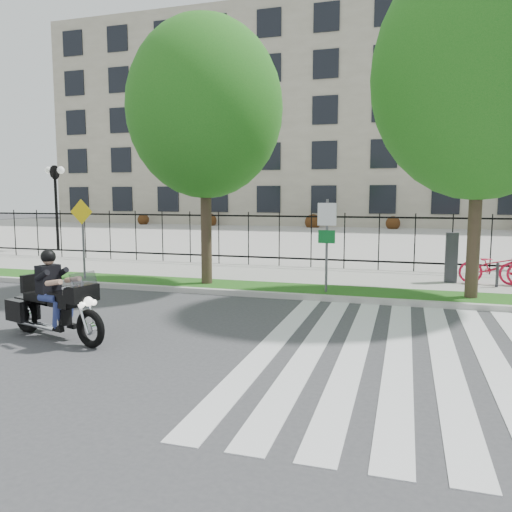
# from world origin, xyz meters

# --- Properties ---
(ground) EXTENTS (120.00, 120.00, 0.00)m
(ground) POSITION_xyz_m (0.00, 0.00, 0.00)
(ground) COLOR #39393C
(ground) RESTS_ON ground
(curb) EXTENTS (60.00, 0.20, 0.15)m
(curb) POSITION_xyz_m (0.00, 4.10, 0.07)
(curb) COLOR #AEACA4
(curb) RESTS_ON ground
(grass_verge) EXTENTS (60.00, 1.50, 0.15)m
(grass_verge) POSITION_xyz_m (0.00, 4.95, 0.07)
(grass_verge) COLOR #185014
(grass_verge) RESTS_ON ground
(sidewalk) EXTENTS (60.00, 3.50, 0.15)m
(sidewalk) POSITION_xyz_m (0.00, 7.45, 0.07)
(sidewalk) COLOR #AFABA3
(sidewalk) RESTS_ON ground
(plaza) EXTENTS (80.00, 34.00, 0.10)m
(plaza) POSITION_xyz_m (0.00, 25.00, 0.05)
(plaza) COLOR #AFABA3
(plaza) RESTS_ON ground
(crosswalk_stripes) EXTENTS (5.70, 8.00, 0.01)m
(crosswalk_stripes) POSITION_xyz_m (4.83, 0.00, 0.01)
(crosswalk_stripes) COLOR silver
(crosswalk_stripes) RESTS_ON ground
(iron_fence) EXTENTS (30.00, 0.06, 2.00)m
(iron_fence) POSITION_xyz_m (0.00, 9.20, 1.15)
(iron_fence) COLOR black
(iron_fence) RESTS_ON sidewalk
(office_building) EXTENTS (60.00, 21.90, 20.15)m
(office_building) POSITION_xyz_m (0.00, 44.92, 9.97)
(office_building) COLOR gray
(office_building) RESTS_ON ground
(lamp_post_left) EXTENTS (1.06, 0.70, 4.25)m
(lamp_post_left) POSITION_xyz_m (-12.00, 12.00, 3.21)
(lamp_post_left) COLOR black
(lamp_post_left) RESTS_ON ground
(street_tree_1) EXTENTS (4.48, 4.48, 7.66)m
(street_tree_1) POSITION_xyz_m (-1.15, 4.95, 5.23)
(street_tree_1) COLOR #3E2C22
(street_tree_1) RESTS_ON grass_verge
(street_tree_2) EXTENTS (5.36, 5.36, 8.64)m
(street_tree_2) POSITION_xyz_m (6.15, 4.95, 5.70)
(street_tree_2) COLOR #3E2C22
(street_tree_2) RESTS_ON grass_verge
(sign_pole_regulatory) EXTENTS (0.50, 0.09, 2.50)m
(sign_pole_regulatory) POSITION_xyz_m (2.47, 4.58, 1.74)
(sign_pole_regulatory) COLOR #59595B
(sign_pole_regulatory) RESTS_ON grass_verge
(sign_pole_warning) EXTENTS (0.78, 0.09, 2.49)m
(sign_pole_warning) POSITION_xyz_m (-5.16, 4.58, 1.74)
(sign_pole_warning) COLOR #59595B
(sign_pole_warning) RESTS_ON grass_verge
(motorcycle_rider) EXTENTS (2.61, 1.21, 2.07)m
(motorcycle_rider) POSITION_xyz_m (-1.85, -0.90, 0.69)
(motorcycle_rider) COLOR black
(motorcycle_rider) RESTS_ON ground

